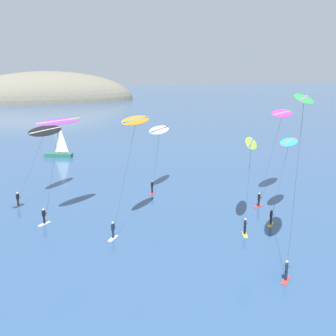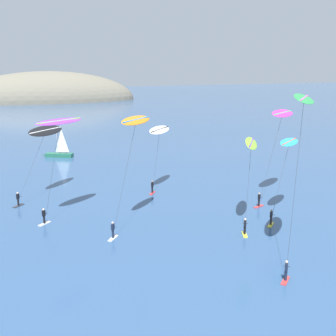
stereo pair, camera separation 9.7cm
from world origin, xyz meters
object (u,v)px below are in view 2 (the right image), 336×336
(sailboat_near, at_px, (58,153))
(kitesurfer_orange, at_px, (134,130))
(kitesurfer_magenta, at_px, (281,119))
(kitesurfer_black, at_px, (44,135))
(kitesurfer_green, at_px, (303,110))
(kitesurfer_purple, at_px, (58,128))
(kitesurfer_white, at_px, (159,134))
(kitesurfer_cyan, at_px, (288,148))
(kitesurfer_lime, at_px, (251,150))

(sailboat_near, height_order, kitesurfer_orange, kitesurfer_orange)
(kitesurfer_magenta, bearing_deg, kitesurfer_black, 157.76)
(sailboat_near, height_order, kitesurfer_green, kitesurfer_green)
(kitesurfer_purple, relative_size, kitesurfer_white, 1.28)
(kitesurfer_green, bearing_deg, kitesurfer_orange, 127.37)
(kitesurfer_purple, relative_size, kitesurfer_black, 1.23)
(kitesurfer_black, bearing_deg, kitesurfer_cyan, -35.37)
(sailboat_near, relative_size, kitesurfer_green, 0.41)
(kitesurfer_lime, xyz_separation_m, kitesurfer_black, (-18.48, 18.31, -0.21))
(sailboat_near, distance_m, kitesurfer_orange, 37.57)
(kitesurfer_white, bearing_deg, kitesurfer_lime, -73.99)
(sailboat_near, bearing_deg, kitesurfer_green, -74.25)
(kitesurfer_magenta, bearing_deg, kitesurfer_cyan, -118.13)
(kitesurfer_green, relative_size, kitesurfer_cyan, 1.68)
(kitesurfer_orange, relative_size, kitesurfer_black, 1.28)
(kitesurfer_green, distance_m, kitesurfer_purple, 24.46)
(kitesurfer_orange, xyz_separation_m, kitesurfer_white, (6.49, 10.97, -2.47))
(kitesurfer_cyan, distance_m, kitesurfer_black, 29.32)
(kitesurfer_white, height_order, kitesurfer_black, kitesurfer_black)
(sailboat_near, relative_size, kitesurfer_orange, 0.51)
(kitesurfer_orange, relative_size, kitesurfer_cyan, 1.34)
(kitesurfer_green, height_order, kitesurfer_orange, kitesurfer_green)
(kitesurfer_purple, bearing_deg, kitesurfer_green, -46.37)
(kitesurfer_black, bearing_deg, sailboat_near, 80.60)
(kitesurfer_orange, bearing_deg, sailboat_near, 96.24)
(kitesurfer_cyan, height_order, kitesurfer_black, kitesurfer_black)
(kitesurfer_purple, relative_size, kitesurfer_cyan, 1.28)
(kitesurfer_black, bearing_deg, kitesurfer_white, -12.37)
(kitesurfer_purple, height_order, kitesurfer_white, kitesurfer_purple)
(kitesurfer_orange, bearing_deg, kitesurfer_purple, 146.10)
(kitesurfer_orange, height_order, kitesurfer_lime, kitesurfer_orange)
(kitesurfer_purple, distance_m, kitesurfer_black, 9.73)
(kitesurfer_green, xyz_separation_m, kitesurfer_lime, (0.94, 8.73, -4.86))
(kitesurfer_orange, distance_m, kitesurfer_cyan, 16.72)
(kitesurfer_magenta, bearing_deg, kitesurfer_green, -120.82)
(sailboat_near, xyz_separation_m, kitesurfer_magenta, (23.40, -33.21, 9.12))
(sailboat_near, xyz_separation_m, kitesurfer_black, (-3.66, -22.14, 7.03))
(sailboat_near, distance_m, kitesurfer_green, 52.51)
(kitesurfer_lime, bearing_deg, kitesurfer_orange, 158.64)
(kitesurfer_purple, height_order, kitesurfer_cyan, kitesurfer_purple)
(sailboat_near, relative_size, kitesurfer_white, 0.68)
(kitesurfer_green, bearing_deg, kitesurfer_purple, 133.63)
(kitesurfer_green, distance_m, kitesurfer_cyan, 13.06)
(kitesurfer_white, relative_size, kitesurfer_black, 0.96)
(kitesurfer_lime, bearing_deg, kitesurfer_magenta, 40.14)
(kitesurfer_white, bearing_deg, kitesurfer_black, 167.63)
(kitesurfer_green, distance_m, kitesurfer_orange, 16.58)
(kitesurfer_green, xyz_separation_m, kitesurfer_black, (-17.54, 27.04, -5.06))
(kitesurfer_purple, height_order, kitesurfer_lime, kitesurfer_purple)
(kitesurfer_white, bearing_deg, sailboat_near, 112.50)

